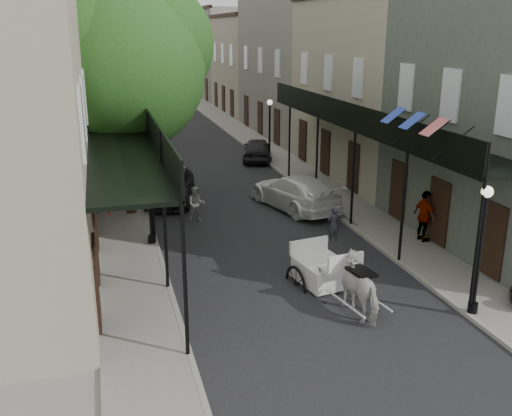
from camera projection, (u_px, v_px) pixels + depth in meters
ground at (311, 303)px, 16.96m from camera, size 140.00×140.00×0.00m
road at (197, 160)px, 35.35m from camera, size 8.00×90.00×0.01m
sidewalk_left at (114, 164)px, 34.07m from camera, size 2.20×90.00×0.12m
sidewalk_right at (274, 155)px, 36.60m from camera, size 2.20×90.00×0.12m
building_row_left at (52, 66)px, 40.80m from camera, size 5.00×80.00×10.50m
building_row_right at (281, 62)px, 45.16m from camera, size 5.00×80.00×10.50m
gallery_left at (125, 135)px, 20.95m from camera, size 2.20×18.05×4.88m
gallery_right at (363, 124)px, 23.38m from camera, size 2.20×18.05×4.88m
tree_near at (131, 62)px, 23.31m from camera, size 7.31×6.80×9.63m
tree_far at (117, 61)px, 36.37m from camera, size 6.45×6.00×8.61m
lamppost_right_near at (480, 249)px, 15.55m from camera, size 0.32×0.32×3.71m
lamppost_left at (149, 193)px, 20.83m from camera, size 0.32×0.32×3.71m
lamppost_right_far at (270, 130)px, 33.94m from camera, size 0.32×0.32×3.71m
horse at (363, 287)px, 16.09m from camera, size 1.20×2.07×1.65m
carriage at (316, 248)px, 18.24m from camera, size 1.92×2.62×2.76m
pedestrian_walking at (196, 204)px, 23.92m from camera, size 0.79×0.64×1.51m
pedestrian_sidewalk_left at (127, 146)px, 34.15m from camera, size 1.28×0.83×1.88m
pedestrian_sidewalk_right at (424, 216)px, 21.30m from camera, size 0.62×1.20×1.95m
car_left_near at (172, 186)px, 26.63m from camera, size 2.91×4.91×1.57m
car_left_mid at (160, 164)px, 31.47m from camera, size 2.47×4.23×1.32m
car_left_far at (137, 141)px, 38.01m from camera, size 2.43×4.59×1.23m
car_right_near at (295, 192)px, 25.67m from camera, size 3.38×5.64×1.53m
car_right_far at (257, 149)px, 35.14m from camera, size 2.77×4.43×1.41m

